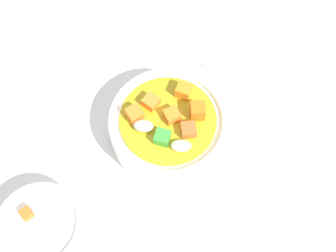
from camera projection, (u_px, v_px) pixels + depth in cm
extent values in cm
cube|color=silver|center=(168.00, 137.00, 58.44)|extent=(140.00, 140.00, 2.00)
cylinder|color=white|center=(168.00, 127.00, 55.71)|extent=(15.18, 15.18, 4.05)
torus|color=white|center=(168.00, 120.00, 53.62)|extent=(15.19, 15.19, 0.92)
cylinder|color=#B79C1A|center=(168.00, 120.00, 53.69)|extent=(12.32, 12.32, 0.40)
cube|color=orange|center=(198.00, 111.00, 52.80)|extent=(2.30, 2.30, 2.15)
cube|color=orange|center=(151.00, 102.00, 53.77)|extent=(2.45, 2.45, 1.38)
cube|color=orange|center=(172.00, 116.00, 52.95)|extent=(1.90, 1.90, 1.34)
ellipsoid|color=beige|center=(179.00, 146.00, 51.39)|extent=(2.52, 2.95, 1.01)
cube|color=orange|center=(184.00, 90.00, 54.31)|extent=(2.53, 2.53, 1.68)
ellipsoid|color=beige|center=(145.00, 129.00, 52.14)|extent=(2.62, 2.97, 1.44)
cube|color=green|center=(162.00, 137.00, 51.68)|extent=(2.52, 2.52, 1.41)
cube|color=orange|center=(188.00, 130.00, 52.16)|extent=(2.20, 2.20, 1.32)
cube|color=orange|center=(135.00, 114.00, 52.92)|extent=(2.07, 2.07, 1.62)
cylinder|color=silver|center=(244.00, 74.00, 61.13)|extent=(8.00, 9.78, 0.75)
ellipsoid|color=silver|center=(161.00, 54.00, 62.57)|extent=(4.12, 4.41, 0.76)
cylinder|color=white|center=(43.00, 228.00, 50.44)|extent=(10.11, 10.11, 3.44)
torus|color=white|center=(38.00, 225.00, 48.70)|extent=(10.21, 10.21, 0.81)
cube|color=orange|center=(27.00, 214.00, 48.82)|extent=(1.52, 1.52, 1.24)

